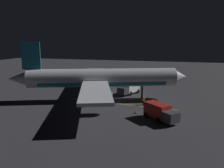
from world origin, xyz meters
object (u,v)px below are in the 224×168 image
at_px(airliner, 100,79).
at_px(traffic_cone_near_right, 114,104).
at_px(ground_crew_worker, 143,101).
at_px(baggage_truck, 160,112).
at_px(catering_truck, 129,89).
at_px(traffic_cone_near_left, 136,112).
at_px(traffic_cone_under_wing, 148,98).

distance_m(airliner, traffic_cone_near_right, 6.21).
height_order(ground_crew_worker, traffic_cone_near_right, ground_crew_worker).
xyz_separation_m(airliner, baggage_truck, (8.82, 12.72, -3.22)).
relative_size(airliner, baggage_truck, 6.21).
xyz_separation_m(catering_truck, traffic_cone_near_left, (13.45, 3.74, -1.00)).
distance_m(traffic_cone_near_left, traffic_cone_near_right, 6.32).
relative_size(traffic_cone_near_right, traffic_cone_under_wing, 1.00).
distance_m(catering_truck, traffic_cone_under_wing, 5.68).
bearing_deg(traffic_cone_under_wing, traffic_cone_near_left, -4.75).
bearing_deg(traffic_cone_near_left, traffic_cone_near_right, -129.16).
height_order(baggage_truck, ground_crew_worker, baggage_truck).
bearing_deg(catering_truck, traffic_cone_near_right, -7.00).
xyz_separation_m(airliner, traffic_cone_near_right, (2.58, 3.71, -4.27)).
bearing_deg(traffic_cone_under_wing, catering_truck, -124.82).
distance_m(catering_truck, ground_crew_worker, 9.30).
bearing_deg(airliner, traffic_cone_near_right, 55.22).
relative_size(airliner, traffic_cone_near_right, 64.43).
bearing_deg(baggage_truck, catering_truck, -153.44).
relative_size(airliner, traffic_cone_under_wing, 64.43).
xyz_separation_m(baggage_truck, traffic_cone_near_right, (-6.24, -9.01, -1.05)).
distance_m(traffic_cone_near_right, traffic_cone_under_wing, 8.51).
distance_m(baggage_truck, traffic_cone_near_right, 11.01).
distance_m(baggage_truck, catering_truck, 17.55).
bearing_deg(baggage_truck, traffic_cone_near_left, -118.68).
height_order(baggage_truck, traffic_cone_near_right, baggage_truck).
height_order(catering_truck, traffic_cone_under_wing, catering_truck).
bearing_deg(ground_crew_worker, airliner, -98.31).
bearing_deg(catering_truck, traffic_cone_near_left, 15.54).
height_order(catering_truck, traffic_cone_near_left, catering_truck).
height_order(airliner, baggage_truck, airliner).
bearing_deg(traffic_cone_near_right, traffic_cone_under_wing, 137.44).
height_order(catering_truck, traffic_cone_near_right, catering_truck).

